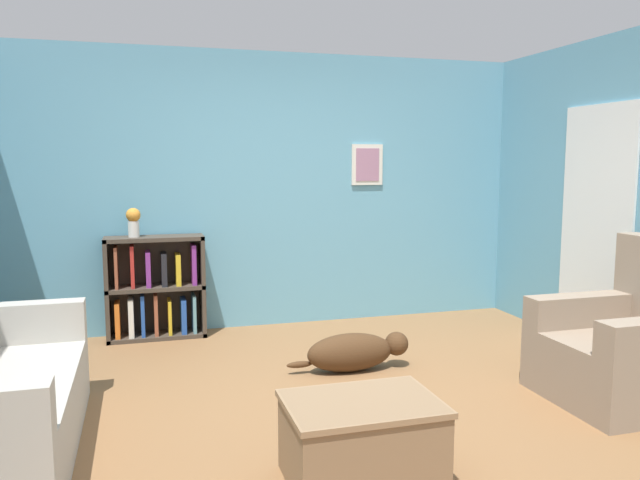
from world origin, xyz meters
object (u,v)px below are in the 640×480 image
vase (133,221)px  coffee_table (362,438)px  bookshelf (156,290)px  recliner_chair (632,346)px  dog (355,351)px

vase → coffee_table: bearing=-69.6°
coffee_table → vase: 3.22m
coffee_table → vase: vase is taller
coffee_table → bookshelf: bearing=107.3°
bookshelf → vase: bearing=-174.5°
recliner_chair → coffee_table: (-2.10, -0.52, -0.14)m
coffee_table → vase: size_ratio=2.97×
dog → vase: size_ratio=3.72×
coffee_table → recliner_chair: bearing=13.9°
bookshelf → coffee_table: bearing=-72.7°
dog → bookshelf: bearing=136.1°
coffee_table → dog: (0.51, 1.56, -0.07)m
recliner_chair → coffee_table: bearing=-166.1°
bookshelf → vase: (-0.17, -0.02, 0.63)m
recliner_chair → vase: 4.04m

